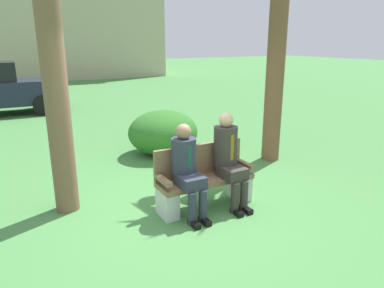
{
  "coord_description": "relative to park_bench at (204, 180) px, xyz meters",
  "views": [
    {
      "loc": [
        -2.23,
        -4.12,
        2.33
      ],
      "look_at": [
        0.22,
        0.32,
        0.85
      ],
      "focal_mm": 33.35,
      "sensor_mm": 36.0,
      "label": 1
    }
  ],
  "objects": [
    {
      "name": "seated_man_left",
      "position": [
        -0.34,
        -0.12,
        0.31
      ],
      "size": [
        0.34,
        0.72,
        1.27
      ],
      "color": "#2D3342",
      "rests_on": "ground"
    },
    {
      "name": "ground_plane",
      "position": [
        -0.22,
        0.03,
        -0.4
      ],
      "size": [
        80.0,
        80.0,
        0.0
      ],
      "primitive_type": "plane",
      "color": "#488544"
    },
    {
      "name": "shrub_near_bench",
      "position": [
        0.54,
        2.58,
        0.06
      ],
      "size": [
        1.48,
        1.36,
        0.93
      ],
      "primitive_type": "ellipsoid",
      "color": "#2F7126",
      "rests_on": "ground"
    },
    {
      "name": "park_bench",
      "position": [
        0.0,
        0.0,
        0.0
      ],
      "size": [
        1.41,
        0.44,
        0.9
      ],
      "color": "brown",
      "rests_on": "ground"
    },
    {
      "name": "seated_man_right",
      "position": [
        0.34,
        -0.11,
        0.36
      ],
      "size": [
        0.34,
        0.72,
        1.36
      ],
      "color": "#38332D",
      "rests_on": "ground"
    }
  ]
}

